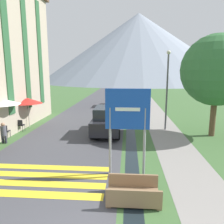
% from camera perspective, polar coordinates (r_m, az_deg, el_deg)
% --- Properties ---
extents(ground_plane, '(160.00, 160.00, 0.00)m').
position_cam_1_polar(ground_plane, '(24.30, 1.84, 0.83)').
color(ground_plane, '#3D6033').
extents(road, '(6.40, 60.00, 0.01)m').
position_cam_1_polar(road, '(34.35, -1.64, 3.73)').
color(road, '#424247').
rests_on(road, ground_plane).
extents(footpath, '(2.20, 60.00, 0.01)m').
position_cam_1_polar(footpath, '(34.27, 8.58, 3.60)').
color(footpath, gray).
rests_on(footpath, ground_plane).
extents(drainage_channel, '(0.60, 60.00, 0.00)m').
position_cam_1_polar(drainage_channel, '(34.17, 4.56, 3.66)').
color(drainage_channel, black).
rests_on(drainage_channel, ground_plane).
extents(crosswalk_marking, '(5.44, 2.54, 0.01)m').
position_cam_1_polar(crosswalk_marking, '(9.34, -18.97, -16.22)').
color(crosswalk_marking, yellow).
rests_on(crosswalk_marking, ground_plane).
extents(mountain_distant, '(76.18, 76.18, 26.27)m').
position_cam_1_polar(mountain_distant, '(90.78, 6.83, 16.26)').
color(mountain_distant, gray).
rests_on(mountain_distant, ground_plane).
extents(road_sign, '(1.73, 0.11, 3.49)m').
position_cam_1_polar(road_sign, '(8.49, 4.06, -1.73)').
color(road_sign, gray).
rests_on(road_sign, ground_plane).
extents(footbridge, '(1.70, 1.10, 0.65)m').
position_cam_1_polar(footbridge, '(7.58, 5.58, -20.47)').
color(footbridge, '#846647').
rests_on(footbridge, ground_plane).
extents(parked_car_near, '(1.85, 4.21, 1.82)m').
position_cam_1_polar(parked_car_near, '(14.56, -1.35, -2.17)').
color(parked_car_near, black).
rests_on(parked_car_near, ground_plane).
extents(parked_car_far, '(1.72, 4.31, 1.82)m').
position_cam_1_polar(parked_car_far, '(26.09, 0.77, 3.54)').
color(parked_car_far, '#A31919').
rests_on(parked_car_far, ground_plane).
extents(cafe_chair_middle, '(0.40, 0.40, 0.85)m').
position_cam_1_polar(cafe_chair_middle, '(15.13, -26.14, -4.33)').
color(cafe_chair_middle, black).
rests_on(cafe_chair_middle, ground_plane).
extents(cafe_chair_far_right, '(0.40, 0.40, 0.85)m').
position_cam_1_polar(cafe_chair_far_right, '(16.34, -22.79, -3.02)').
color(cafe_chair_far_right, black).
rests_on(cafe_chair_far_right, ground_plane).
extents(cafe_umbrella_middle_white, '(2.30, 2.30, 2.48)m').
position_cam_1_polar(cafe_umbrella_middle_white, '(15.03, -27.02, 2.44)').
color(cafe_umbrella_middle_white, '#B7B2A8').
rests_on(cafe_umbrella_middle_white, ground_plane).
extents(cafe_umbrella_rear_red, '(2.08, 2.08, 2.21)m').
position_cam_1_polar(cafe_umbrella_rear_red, '(17.09, -21.16, 2.77)').
color(cafe_umbrella_rear_red, '#B7B2A8').
rests_on(cafe_umbrella_rear_red, ground_plane).
extents(person_seated_near, '(0.32, 0.32, 1.23)m').
position_cam_1_polar(person_seated_near, '(14.12, -26.48, -4.66)').
color(person_seated_near, '#282833').
rests_on(person_seated_near, ground_plane).
extents(person_seated_far, '(0.32, 0.32, 1.23)m').
position_cam_1_polar(person_seated_far, '(15.73, -25.98, -3.15)').
color(person_seated_far, '#282833').
rests_on(person_seated_far, ground_plane).
extents(streetlamp, '(0.28, 0.28, 5.52)m').
position_cam_1_polar(streetlamp, '(15.72, 14.23, 7.08)').
color(streetlamp, '#515156').
rests_on(streetlamp, ground_plane).
extents(tree_by_path, '(4.41, 4.41, 6.40)m').
position_cam_1_polar(tree_by_path, '(15.16, 25.73, 9.78)').
color(tree_by_path, brown).
rests_on(tree_by_path, ground_plane).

